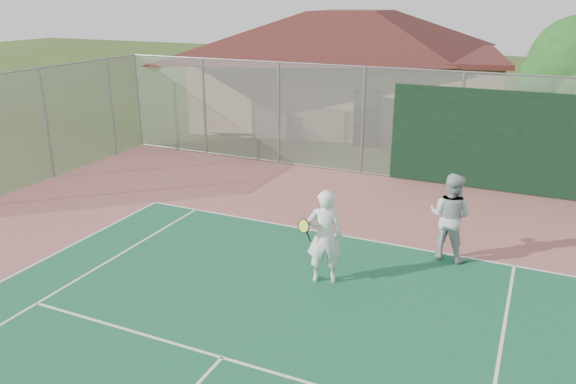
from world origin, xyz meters
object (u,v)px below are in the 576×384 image
object	(u,v)px
player_grey_back	(450,217)
clubhouse	(350,56)
bleachers	(257,119)
player_white_front	(324,237)

from	to	relation	value
player_grey_back	clubhouse	bearing A→B (deg)	-49.97
clubhouse	player_grey_back	size ratio (longest dim) A/B	7.65
bleachers	player_grey_back	xyz separation A→B (m)	(9.50, -9.05, 0.36)
bleachers	player_white_front	xyz separation A→B (m)	(7.37, -11.24, 0.37)
clubhouse	bleachers	bearing A→B (deg)	-136.21
clubhouse	bleachers	distance (m)	5.33
bleachers	player_grey_back	size ratio (longest dim) A/B	1.84
clubhouse	player_white_front	size ratio (longest dim) A/B	7.60
bleachers	player_white_front	world-z (taller)	player_white_front
clubhouse	bleachers	world-z (taller)	clubhouse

